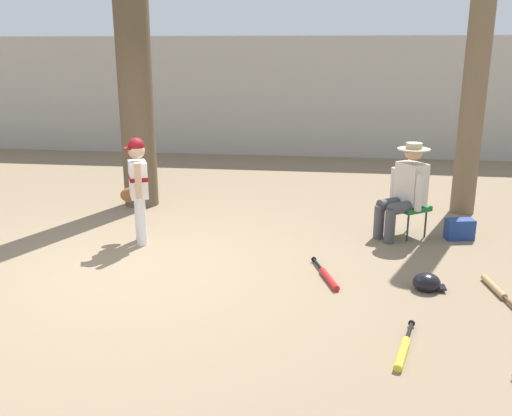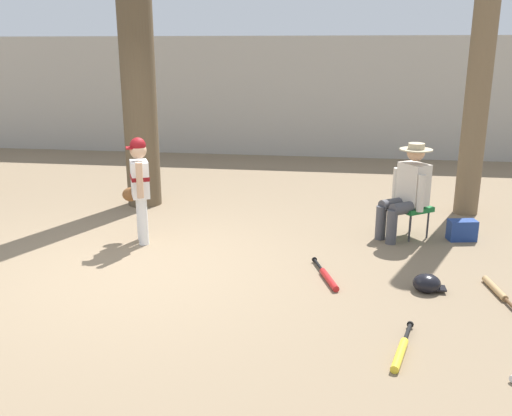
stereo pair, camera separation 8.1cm
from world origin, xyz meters
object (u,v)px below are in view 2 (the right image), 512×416
(bat_red_barrel, at_px, (327,277))
(tree_behind_spectator, at_px, (480,74))
(handbag_beside_stool, at_px, (462,230))
(bat_wood_tan, at_px, (497,291))
(bat_yellow_trainer, at_px, (401,351))
(batting_helmet_black, at_px, (427,283))
(young_ballplayer, at_px, (139,183))
(seated_spectator, at_px, (407,189))
(tree_near_player, at_px, (138,74))
(folding_stool, at_px, (411,209))

(bat_red_barrel, bearing_deg, tree_behind_spectator, 55.10)
(handbag_beside_stool, height_order, bat_wood_tan, handbag_beside_stool)
(bat_yellow_trainer, distance_m, batting_helmet_black, 1.32)
(young_ballplayer, xyz_separation_m, handbag_beside_stool, (3.94, 0.64, -0.61))
(bat_wood_tan, distance_m, batting_helmet_black, 0.68)
(bat_wood_tan, bearing_deg, tree_behind_spectator, 84.48)
(seated_spectator, height_order, bat_red_barrel, seated_spectator)
(seated_spectator, bearing_deg, bat_red_barrel, -121.58)
(bat_wood_tan, xyz_separation_m, bat_yellow_trainer, (-1.05, -1.29, 0.00))
(tree_near_player, xyz_separation_m, young_ballplayer, (0.56, -1.69, -1.21))
(young_ballplayer, xyz_separation_m, bat_yellow_trainer, (2.92, -2.27, -0.71))
(bat_wood_tan, bearing_deg, young_ballplayer, 166.18)
(bat_wood_tan, bearing_deg, handbag_beside_stool, 90.84)
(handbag_beside_stool, xyz_separation_m, bat_yellow_trainer, (-1.02, -2.91, -0.10))
(tree_behind_spectator, relative_size, bat_yellow_trainer, 5.87)
(bat_red_barrel, bearing_deg, handbag_beside_stool, 42.81)
(young_ballplayer, relative_size, batting_helmet_black, 4.05)
(tree_behind_spectator, height_order, batting_helmet_black, tree_behind_spectator)
(tree_near_player, xyz_separation_m, batting_helmet_black, (3.85, -2.69, -1.88))
(young_ballplayer, relative_size, handbag_beside_stool, 3.84)
(seated_spectator, xyz_separation_m, handbag_beside_stool, (0.71, 0.00, -0.51))
(bat_red_barrel, bearing_deg, bat_yellow_trainer, -66.39)
(seated_spectator, distance_m, handbag_beside_stool, 0.87)
(folding_stool, height_order, seated_spectator, seated_spectator)
(tree_behind_spectator, xyz_separation_m, batting_helmet_black, (-0.95, -2.90, -1.90))
(bat_yellow_trainer, bearing_deg, handbag_beside_stool, 70.59)
(bat_yellow_trainer, height_order, batting_helmet_black, batting_helmet_black)
(tree_behind_spectator, xyz_separation_m, bat_red_barrel, (-1.93, -2.77, -1.95))
(handbag_beside_stool, distance_m, bat_wood_tan, 1.62)
(tree_behind_spectator, height_order, bat_yellow_trainer, tree_behind_spectator)
(folding_stool, bearing_deg, seated_spectator, -143.43)
(bat_wood_tan, relative_size, bat_red_barrel, 1.03)
(bat_red_barrel, bearing_deg, batting_helmet_black, -7.17)
(tree_near_player, xyz_separation_m, handbag_beside_stool, (4.50, -1.05, -1.83))
(seated_spectator, relative_size, bat_red_barrel, 1.50)
(tree_near_player, bearing_deg, young_ballplayer, -71.79)
(tree_behind_spectator, xyz_separation_m, folding_stool, (-0.93, -1.21, -1.61))
(bat_yellow_trainer, bearing_deg, batting_helmet_black, 73.60)
(tree_near_player, xyz_separation_m, folding_stool, (3.87, -1.00, -1.59))
(young_ballplayer, xyz_separation_m, batting_helmet_black, (3.29, -1.00, -0.66))
(handbag_beside_stool, relative_size, bat_wood_tan, 0.41)
(tree_near_player, distance_m, bat_red_barrel, 4.30)
(handbag_beside_stool, bearing_deg, young_ballplayer, -170.80)
(handbag_beside_stool, distance_m, bat_red_barrel, 2.23)
(bat_yellow_trainer, bearing_deg, young_ballplayer, 142.14)
(tree_behind_spectator, xyz_separation_m, young_ballplayer, (-4.24, -1.90, -1.23))
(batting_helmet_black, bearing_deg, bat_red_barrel, 172.83)
(bat_wood_tan, bearing_deg, bat_red_barrel, 176.53)
(tree_behind_spectator, bearing_deg, bat_yellow_trainer, -107.65)
(batting_helmet_black, bearing_deg, tree_near_player, 145.04)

